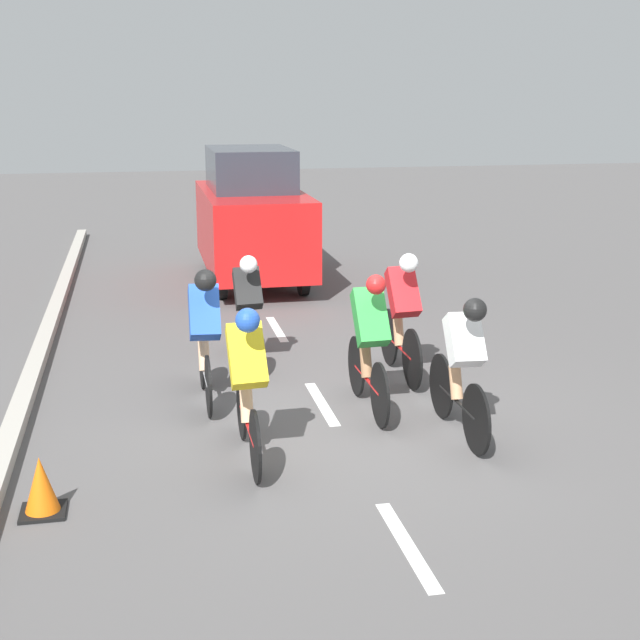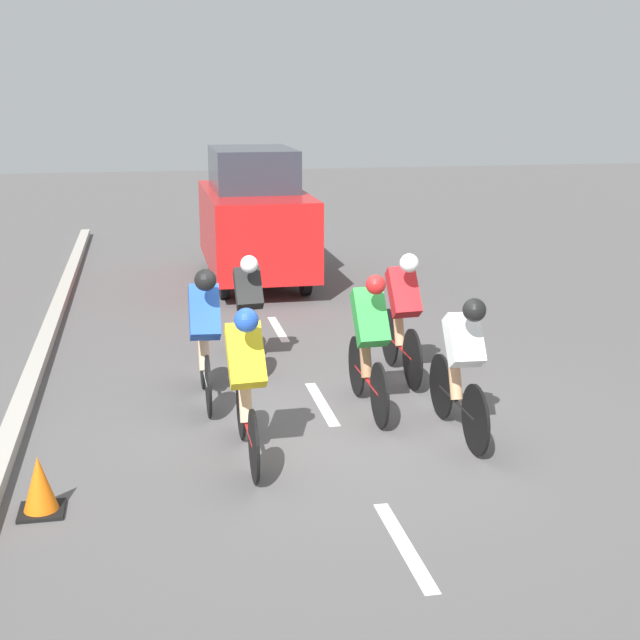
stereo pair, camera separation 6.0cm
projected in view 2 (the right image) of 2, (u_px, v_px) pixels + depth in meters
The scene contains 13 objects.
ground_plane at pixel (332, 421), 9.25m from camera, with size 60.00×60.00×0.00m, color #565454.
lane_stripe_near at pixel (404, 545), 6.74m from camera, with size 0.12×1.40×0.01m, color white.
lane_stripe_mid at pixel (322, 403), 9.77m from camera, with size 0.12×1.40×0.01m, color white.
lane_stripe_far at pixel (278, 329), 12.81m from camera, with size 0.12×1.40×0.01m, color white.
curb at pixel (17, 418), 9.16m from camera, with size 0.20×25.03×0.14m, color #A8A399.
cyclist_red at pixel (403, 313), 10.44m from camera, with size 0.34×1.69×1.55m.
cyclist_white at pixel (462, 363), 8.64m from camera, with size 0.33×1.68×1.47m.
cyclist_green at pixel (369, 340), 9.32m from camera, with size 0.33×1.68×1.55m.
cyclist_black at pixel (249, 307), 10.95m from camera, with size 0.34×1.66×1.44m.
cyclist_blue at pixel (205, 331), 9.58m from camera, with size 0.34×1.61×1.55m.
cyclist_yellow at pixel (246, 379), 8.06m from camera, with size 0.34×1.69×1.52m.
support_car at pixel (254, 217), 15.73m from camera, with size 1.70×3.96×2.35m.
traffic_cone at pixel (40, 486), 7.20m from camera, with size 0.36×0.36×0.49m.
Camera 2 is at (1.81, 8.50, 3.34)m, focal length 50.00 mm.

